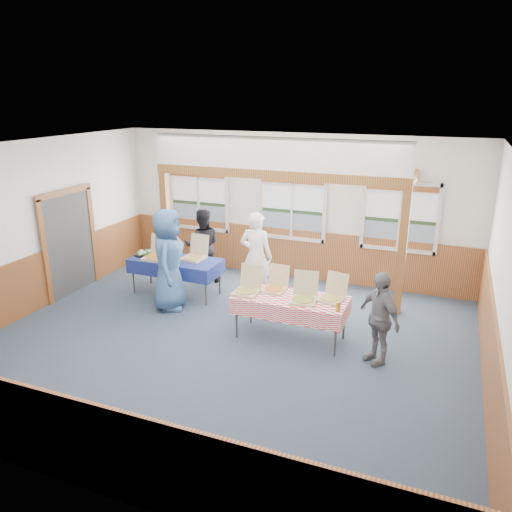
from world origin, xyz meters
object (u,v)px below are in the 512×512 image
(table_left, at_px, (176,262))
(table_right, at_px, (291,300))
(person_grey, at_px, (379,318))
(woman_white, at_px, (256,257))
(woman_black, at_px, (202,246))
(man_blue, at_px, (168,260))

(table_left, bearing_deg, table_right, -26.46)
(table_right, height_order, person_grey, person_grey)
(table_left, bearing_deg, person_grey, -22.63)
(table_left, xyz_separation_m, person_grey, (4.29, -1.25, 0.04))
(table_right, distance_m, person_grey, 1.50)
(woman_white, xyz_separation_m, woman_black, (-1.48, 0.55, -0.09))
(person_grey, bearing_deg, table_left, -152.84)
(man_blue, distance_m, person_grey, 4.09)
(woman_black, distance_m, man_blue, 1.55)
(table_right, relative_size, woman_white, 1.07)
(woman_black, distance_m, person_grey, 4.65)
(woman_black, xyz_separation_m, person_grey, (4.13, -2.13, -0.08))
(table_left, xyz_separation_m, woman_black, (0.17, 0.88, 0.12))
(woman_white, bearing_deg, woman_black, -21.07)
(woman_black, xyz_separation_m, man_blue, (0.08, -1.54, 0.17))
(woman_black, relative_size, person_grey, 1.10)
(table_right, relative_size, woman_black, 1.19)
(woman_black, bearing_deg, woman_white, 131.13)
(table_right, relative_size, person_grey, 1.31)
(woman_black, relative_size, man_blue, 0.83)
(table_left, height_order, person_grey, person_grey)
(table_left, distance_m, woman_white, 1.69)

